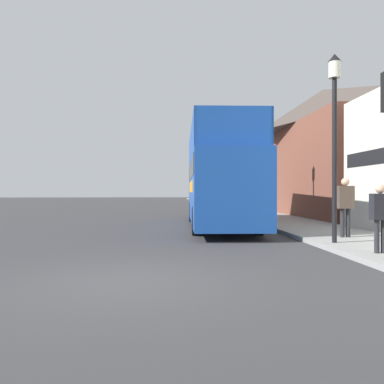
{
  "coord_description": "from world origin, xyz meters",
  "views": [
    {
      "loc": [
        0.73,
        -6.43,
        1.56
      ],
      "look_at": [
        1.91,
        10.81,
        1.54
      ],
      "focal_mm": 35.0,
      "sensor_mm": 36.0,
      "label": 1
    }
  ],
  "objects_px": {
    "parked_car_ahead_of_bus": "(215,205)",
    "pedestrian_second": "(345,202)",
    "lamp_post_nearest": "(334,114)",
    "tour_bus": "(219,184)",
    "lamp_post_second": "(266,154)",
    "pedestrian_nearest": "(380,212)"
  },
  "relations": [
    {
      "from": "pedestrian_nearest",
      "to": "lamp_post_nearest",
      "type": "relative_size",
      "value": 0.3
    },
    {
      "from": "parked_car_ahead_of_bus",
      "to": "pedestrian_second",
      "type": "bearing_deg",
      "value": -75.77
    },
    {
      "from": "lamp_post_nearest",
      "to": "lamp_post_second",
      "type": "bearing_deg",
      "value": 88.7
    },
    {
      "from": "parked_car_ahead_of_bus",
      "to": "pedestrian_nearest",
      "type": "relative_size",
      "value": 2.57
    },
    {
      "from": "parked_car_ahead_of_bus",
      "to": "pedestrian_second",
      "type": "xyz_separation_m",
      "value": [
        2.48,
        -12.18,
        0.52
      ]
    },
    {
      "from": "parked_car_ahead_of_bus",
      "to": "lamp_post_nearest",
      "type": "xyz_separation_m",
      "value": [
        1.6,
        -13.36,
        2.98
      ]
    },
    {
      "from": "pedestrian_second",
      "to": "lamp_post_nearest",
      "type": "xyz_separation_m",
      "value": [
        -0.89,
        -1.18,
        2.47
      ]
    },
    {
      "from": "tour_bus",
      "to": "parked_car_ahead_of_bus",
      "type": "bearing_deg",
      "value": 86.47
    },
    {
      "from": "parked_car_ahead_of_bus",
      "to": "lamp_post_nearest",
      "type": "distance_m",
      "value": 13.78
    },
    {
      "from": "pedestrian_nearest",
      "to": "pedestrian_second",
      "type": "xyz_separation_m",
      "value": [
        0.63,
        2.97,
        0.15
      ]
    },
    {
      "from": "lamp_post_nearest",
      "to": "tour_bus",
      "type": "bearing_deg",
      "value": 110.98
    },
    {
      "from": "tour_bus",
      "to": "lamp_post_nearest",
      "type": "relative_size",
      "value": 1.93
    },
    {
      "from": "parked_car_ahead_of_bus",
      "to": "pedestrian_nearest",
      "type": "xyz_separation_m",
      "value": [
        1.86,
        -15.15,
        0.36
      ]
    },
    {
      "from": "tour_bus",
      "to": "pedestrian_second",
      "type": "height_order",
      "value": "tour_bus"
    },
    {
      "from": "tour_bus",
      "to": "lamp_post_nearest",
      "type": "xyz_separation_m",
      "value": [
        2.36,
        -6.15,
        1.81
      ]
    },
    {
      "from": "tour_bus",
      "to": "lamp_post_nearest",
      "type": "distance_m",
      "value": 6.83
    },
    {
      "from": "lamp_post_nearest",
      "to": "lamp_post_second",
      "type": "relative_size",
      "value": 1.12
    },
    {
      "from": "pedestrian_nearest",
      "to": "lamp_post_second",
      "type": "relative_size",
      "value": 0.34
    },
    {
      "from": "tour_bus",
      "to": "lamp_post_second",
      "type": "relative_size",
      "value": 2.16
    },
    {
      "from": "lamp_post_nearest",
      "to": "pedestrian_nearest",
      "type": "bearing_deg",
      "value": -81.69
    },
    {
      "from": "tour_bus",
      "to": "pedestrian_nearest",
      "type": "height_order",
      "value": "tour_bus"
    },
    {
      "from": "lamp_post_nearest",
      "to": "pedestrian_second",
      "type": "bearing_deg",
      "value": 52.93
    }
  ]
}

